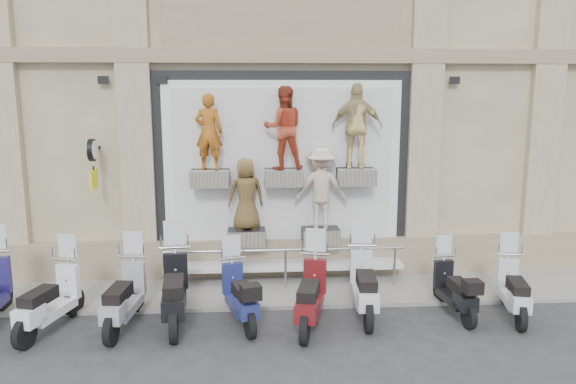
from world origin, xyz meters
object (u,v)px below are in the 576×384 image
scooter_h (455,279)px  scooter_b (48,288)px  guard_rail (285,270)px  scooter_f (311,283)px  clock_sign_bracket (93,157)px  scooter_g (365,273)px  scooter_e (240,284)px  scooter_i (515,279)px  scooter_c (123,285)px  scooter_d (174,277)px

scooter_h → scooter_b: bearing=177.4°
guard_rail → scooter_f: size_ratio=2.52×
guard_rail → clock_sign_bracket: bearing=173.2°
guard_rail → scooter_f: (0.33, -1.76, 0.35)m
scooter_g → scooter_h: bearing=2.3°
scooter_b → scooter_f: scooter_f is taller
clock_sign_bracket → scooter_g: size_ratio=0.50×
scooter_e → scooter_i: 5.05m
scooter_g → scooter_h: 1.69m
guard_rail → scooter_i: 4.43m
clock_sign_bracket → scooter_g: (5.28, -1.80, -1.97)m
scooter_g → scooter_i: 2.76m
scooter_c → scooter_f: 3.29m
scooter_f → scooter_h: size_ratio=1.17×
clock_sign_bracket → scooter_b: clock_sign_bracket is taller
scooter_f → scooter_h: 2.75m
guard_rail → scooter_d: size_ratio=2.36×
scooter_b → scooter_d: (2.13, 0.16, 0.08)m
scooter_c → scooter_e: size_ratio=1.07×
scooter_b → scooter_f: (4.55, -0.12, 0.03)m
scooter_h → scooter_e: bearing=177.2°
scooter_c → scooter_h: (6.02, 0.14, -0.10)m
scooter_b → scooter_h: scooter_b is taller
guard_rail → scooter_h: size_ratio=2.95×
scooter_i → scooter_f: bearing=-164.3°
scooter_c → scooter_g: scooter_g is taller
scooter_b → scooter_e: scooter_b is taller
scooter_e → scooter_h: scooter_e is taller
scooter_c → scooter_d: bearing=12.5°
scooter_c → scooter_f: (3.29, -0.18, 0.02)m
scooter_c → scooter_f: scooter_f is taller
scooter_f → scooter_g: size_ratio=0.99×
scooter_d → scooter_f: 2.43m
scooter_b → scooter_c: (1.26, 0.06, 0.01)m
clock_sign_bracket → scooter_h: (6.96, -1.90, -2.11)m
scooter_c → scooter_e: (2.03, 0.04, -0.05)m
scooter_c → scooter_i: scooter_c is taller
guard_rail → scooter_g: (1.38, -1.34, 0.36)m
scooter_d → scooter_h: scooter_d is taller
scooter_c → scooter_h: bearing=7.6°
guard_rail → scooter_h: 3.39m
scooter_d → scooter_f: bearing=-11.6°
scooter_h → clock_sign_bracket: bearing=160.5°
scooter_e → scooter_i: size_ratio=1.02×
scooter_d → scooter_e: (1.16, -0.05, -0.13)m
scooter_i → scooter_d: bearing=-168.0°
scooter_f → clock_sign_bracket: bearing=166.0°
scooter_b → scooter_c: 1.26m
scooter_d → scooter_i: bearing=-6.0°
clock_sign_bracket → guard_rail: bearing=-6.8°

